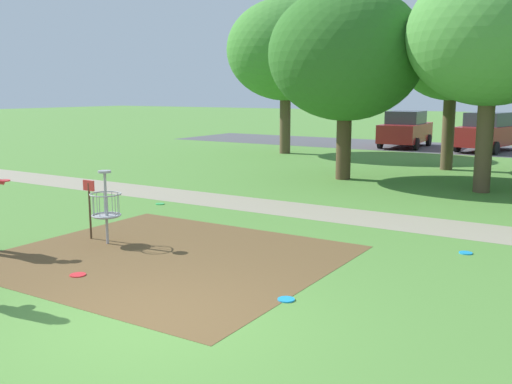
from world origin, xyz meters
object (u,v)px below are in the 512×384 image
object	(u,v)px
parked_car_leftmost	(406,129)
tree_far_left	(491,35)
frisbee_far_right	(78,275)
frisbee_near_basket	(286,299)
disc_golf_basket	(104,204)
tree_far_center	(286,50)
parked_car_center_left	(488,132)
frisbee_far_left	(160,204)
frisbee_mid_grass	(466,253)
tree_mid_left	(346,54)
tree_mid_right	(452,55)

from	to	relation	value
parked_car_leftmost	tree_far_left	bearing A→B (deg)	-63.16
frisbee_far_right	frisbee_near_basket	bearing A→B (deg)	13.20
disc_golf_basket	tree_far_center	bearing A→B (deg)	107.55
disc_golf_basket	parked_car_center_left	xyz separation A→B (m)	(2.70, 21.84, 0.17)
parked_car_center_left	frisbee_far_left	bearing A→B (deg)	-103.48
tree_far_left	parked_car_center_left	world-z (taller)	tree_far_left
tree_far_center	parked_car_leftmost	xyz separation A→B (m)	(3.77, 5.83, -3.73)
frisbee_mid_grass	frisbee_far_left	size ratio (longest dim) A/B	1.03
tree_far_center	parked_car_center_left	distance (m)	10.42
frisbee_far_left	tree_far_left	xyz separation A→B (m)	(6.53, 6.25, 4.33)
frisbee_near_basket	tree_mid_left	world-z (taller)	tree_mid_left
tree_far_left	frisbee_near_basket	bearing A→B (deg)	-92.48
parked_car_leftmost	disc_golf_basket	bearing A→B (deg)	-86.65
frisbee_near_basket	tree_far_center	world-z (taller)	tree_far_center
tree_mid_left	parked_car_leftmost	world-z (taller)	tree_mid_left
disc_golf_basket	frisbee_far_right	distance (m)	2.10
frisbee_near_basket	frisbee_far_right	bearing A→B (deg)	-166.80
frisbee_far_left	parked_car_center_left	distance (m)	18.91
frisbee_far_left	tree_mid_left	xyz separation A→B (m)	(2.18, 6.47, 3.96)
tree_mid_left	frisbee_mid_grass	bearing A→B (deg)	-52.40
frisbee_far_left	disc_golf_basket	bearing A→B (deg)	-63.92
disc_golf_basket	frisbee_far_left	size ratio (longest dim) A/B	6.19
frisbee_mid_grass	frisbee_far_right	distance (m)	6.61
disc_golf_basket	tree_far_left	bearing A→B (deg)	63.58
frisbee_near_basket	tree_mid_left	bearing A→B (deg)	109.81
parked_car_leftmost	parked_car_center_left	size ratio (longest dim) A/B	0.96
frisbee_far_left	parked_car_leftmost	bearing A→B (deg)	88.67
disc_golf_basket	frisbee_far_left	world-z (taller)	disc_golf_basket
tree_far_left	tree_far_center	xyz separation A→B (m)	(-9.88, 6.23, 0.31)
frisbee_mid_grass	parked_car_leftmost	distance (m)	20.26
frisbee_near_basket	parked_car_leftmost	world-z (taller)	parked_car_leftmost
frisbee_far_left	frisbee_mid_grass	bearing A→B (deg)	-4.52
disc_golf_basket	parked_car_center_left	distance (m)	22.01
frisbee_near_basket	tree_far_left	bearing A→B (deg)	87.52
tree_far_center	parked_car_leftmost	distance (m)	7.88
tree_far_left	parked_car_leftmost	distance (m)	13.95
frisbee_far_left	frisbee_far_right	world-z (taller)	same
frisbee_near_basket	parked_car_center_left	xyz separation A→B (m)	(-1.67, 22.71, 0.91)
disc_golf_basket	frisbee_mid_grass	distance (m)	6.63
tree_far_left	parked_car_center_left	bearing A→B (deg)	99.95
frisbee_near_basket	parked_car_center_left	world-z (taller)	parked_car_center_left
frisbee_far_left	frisbee_far_right	bearing A→B (deg)	-61.33
frisbee_far_left	tree_far_center	bearing A→B (deg)	105.01
frisbee_mid_grass	tree_far_left	world-z (taller)	tree_far_left
frisbee_far_right	tree_far_left	world-z (taller)	tree_far_left
disc_golf_basket	parked_car_leftmost	bearing A→B (deg)	93.35
frisbee_far_left	tree_far_center	world-z (taller)	tree_far_center
frisbee_near_basket	parked_car_center_left	distance (m)	22.79
tree_mid_right	parked_car_center_left	world-z (taller)	tree_mid_right
tree_mid_right	parked_car_leftmost	size ratio (longest dim) A/B	1.35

